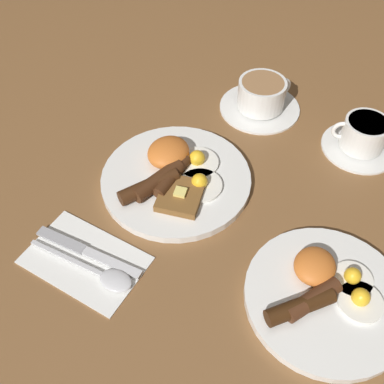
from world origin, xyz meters
name	(u,v)px	position (x,y,z in m)	size (l,w,h in m)	color
ground_plane	(176,182)	(0.00, 0.00, 0.00)	(3.00, 3.00, 0.00)	brown
breakfast_plate_near	(175,176)	(0.00, 0.00, 0.02)	(0.27, 0.27, 0.05)	white
breakfast_plate_far	(325,294)	(0.09, 0.31, 0.01)	(0.24, 0.24, 0.05)	white
teacup_near	(261,97)	(-0.27, 0.05, 0.03)	(0.17, 0.17, 0.07)	white
teacup_far	(362,137)	(-0.25, 0.26, 0.03)	(0.15, 0.15, 0.07)	white
napkin	(85,260)	(0.21, -0.04, 0.00)	(0.12, 0.19, 0.01)	white
knife	(83,250)	(0.20, -0.05, 0.01)	(0.03, 0.20, 0.01)	silver
spoon	(106,276)	(0.22, 0.01, 0.01)	(0.04, 0.19, 0.01)	silver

